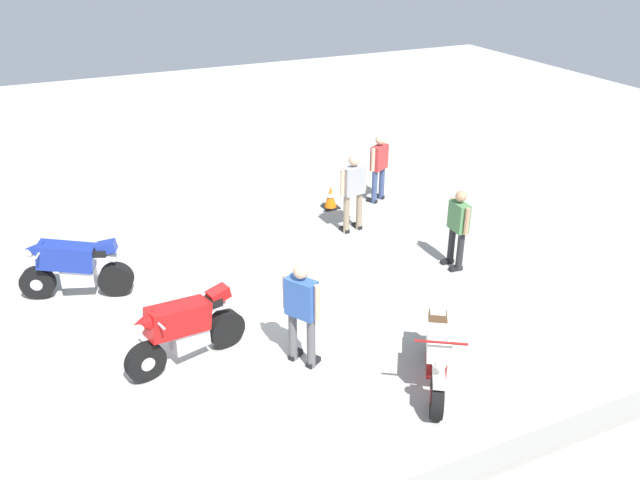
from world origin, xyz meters
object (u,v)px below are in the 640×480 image
at_px(person_in_green_shirt, 458,225).
at_px(person_in_red_shirt, 379,164).
at_px(person_in_gray_shirt, 353,188).
at_px(motorcycle_red_sportbike, 185,328).
at_px(motorcycle_blue_sportbike, 74,266).
at_px(motorcycle_cream_vintage, 437,355).
at_px(person_in_blue_shirt, 302,308).
at_px(traffic_cone, 331,197).

relative_size(person_in_green_shirt, person_in_red_shirt, 0.97).
xyz_separation_m(person_in_gray_shirt, person_in_green_shirt, (-1.04, 2.25, -0.11)).
bearing_deg(motorcycle_red_sportbike, motorcycle_blue_sportbike, -79.37).
height_order(motorcycle_cream_vintage, person_in_red_shirt, person_in_red_shirt).
bearing_deg(person_in_blue_shirt, motorcycle_blue_sportbike, 98.71).
distance_m(motorcycle_cream_vintage, motorcycle_blue_sportbike, 6.45).
bearing_deg(motorcycle_cream_vintage, motorcycle_red_sportbike, -90.31).
xyz_separation_m(motorcycle_cream_vintage, traffic_cone, (-1.40, -6.38, -0.23)).
height_order(motorcycle_blue_sportbike, person_in_gray_shirt, person_in_gray_shirt).
distance_m(motorcycle_blue_sportbike, person_in_blue_shirt, 4.50).
relative_size(person_in_blue_shirt, person_in_green_shirt, 1.08).
bearing_deg(person_in_gray_shirt, person_in_blue_shirt, 134.48).
xyz_separation_m(motorcycle_red_sportbike, person_in_green_shirt, (-5.45, -0.79, 0.28)).
distance_m(motorcycle_cream_vintage, person_in_blue_shirt, 2.05).
bearing_deg(person_in_blue_shirt, person_in_gray_shirt, 22.73).
bearing_deg(motorcycle_cream_vintage, traffic_cone, -159.76).
height_order(person_in_gray_shirt, traffic_cone, person_in_gray_shirt).
xyz_separation_m(person_in_blue_shirt, person_in_gray_shirt, (-2.84, -3.81, 0.01)).
distance_m(motorcycle_red_sportbike, motorcycle_blue_sportbike, 2.99).
height_order(person_in_green_shirt, traffic_cone, person_in_green_shirt).
bearing_deg(motorcycle_blue_sportbike, person_in_gray_shirt, -156.90).
relative_size(motorcycle_cream_vintage, person_in_green_shirt, 1.10).
xyz_separation_m(motorcycle_red_sportbike, person_in_red_shirt, (-5.72, -4.27, 0.32)).
bearing_deg(person_in_red_shirt, motorcycle_red_sportbike, 98.55).
distance_m(motorcycle_cream_vintage, person_in_green_shirt, 3.67).
bearing_deg(traffic_cone, person_in_gray_shirt, 85.06).
bearing_deg(person_in_green_shirt, motorcycle_red_sportbike, 11.76).
distance_m(person_in_gray_shirt, person_in_green_shirt, 2.49).
relative_size(motorcycle_red_sportbike, traffic_cone, 3.65).
bearing_deg(person_in_gray_shirt, motorcycle_blue_sportbike, 84.58).
height_order(motorcycle_cream_vintage, motorcycle_blue_sportbike, motorcycle_blue_sportbike).
bearing_deg(motorcycle_red_sportbike, motorcycle_cream_vintage, 132.41).
bearing_deg(person_in_blue_shirt, traffic_cone, 29.50).
height_order(motorcycle_red_sportbike, motorcycle_blue_sportbike, same).
xyz_separation_m(motorcycle_cream_vintage, person_in_red_shirt, (-2.60, -6.29, 0.42)).
bearing_deg(motorcycle_blue_sportbike, motorcycle_cream_vintage, 152.59).
bearing_deg(motorcycle_red_sportbike, person_in_green_shirt, 173.58).
bearing_deg(traffic_cone, motorcycle_blue_sportbike, 16.04).
height_order(motorcycle_blue_sportbike, person_in_green_shirt, person_in_green_shirt).
distance_m(motorcycle_red_sportbike, traffic_cone, 6.29).
xyz_separation_m(motorcycle_blue_sportbike, person_in_red_shirt, (-6.99, -1.57, 0.32)).
xyz_separation_m(person_in_blue_shirt, person_in_green_shirt, (-3.88, -1.56, -0.10)).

